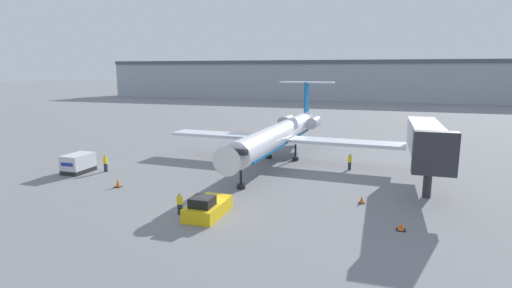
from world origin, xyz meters
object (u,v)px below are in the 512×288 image
worker_near_tug (180,203)px  traffic_cone_left (118,183)px  airplane_main (280,134)px  worker_by_wing (350,161)px  jet_bridge (427,141)px  traffic_cone_right (362,200)px  worker_on_apron (105,163)px  traffic_cone_mid (401,226)px  pushback_tug (208,207)px  luggage_cart (78,163)px

worker_near_tug → traffic_cone_left: (-8.91, 4.65, -0.51)m
airplane_main → worker_by_wing: bearing=-13.9°
worker_by_wing → jet_bridge: size_ratio=0.13×
airplane_main → worker_near_tug: bearing=-98.1°
traffic_cone_right → jet_bridge: (5.21, 6.07, 4.17)m
worker_by_wing → traffic_cone_right: 11.23m
worker_by_wing → worker_near_tug: bearing=-122.0°
worker_on_apron → jet_bridge: bearing=6.6°
worker_by_wing → traffic_cone_right: worker_by_wing is taller
worker_near_tug → traffic_cone_mid: worker_near_tug is taller
worker_by_wing → traffic_cone_mid: worker_by_wing is taller
worker_by_wing → traffic_cone_right: bearing=-80.6°
worker_by_wing → worker_on_apron: worker_on_apron is taller
worker_near_tug → jet_bridge: jet_bridge is taller
airplane_main → traffic_cone_mid: size_ratio=49.23×
worker_by_wing → worker_on_apron: 26.32m
worker_by_wing → traffic_cone_left: (-20.05, -13.15, -0.56)m
worker_near_tug → traffic_cone_left: 10.06m
worker_near_tug → jet_bridge: 22.53m
airplane_main → worker_on_apron: airplane_main is taller
airplane_main → jet_bridge: bearing=-24.7°
airplane_main → pushback_tug: 19.61m
pushback_tug → jet_bridge: (16.11, 12.37, 3.83)m
traffic_cone_right → traffic_cone_mid: bearing=-60.3°
airplane_main → jet_bridge: (15.35, -7.05, 1.20)m
luggage_cart → worker_by_wing: (27.39, 9.81, -0.06)m
traffic_cone_right → airplane_main: bearing=127.7°
luggage_cart → worker_near_tug: (16.25, -7.99, -0.12)m
airplane_main → worker_on_apron: 19.85m
worker_by_wing → traffic_cone_left: bearing=-146.7°
pushback_tug → worker_near_tug: pushback_tug is taller
airplane_main → worker_on_apron: bearing=-147.0°
luggage_cart → pushback_tug: bearing=-22.4°
luggage_cart → traffic_cone_mid: bearing=-11.0°
luggage_cart → traffic_cone_left: size_ratio=4.28×
worker_near_tug → worker_on_apron: size_ratio=0.90×
airplane_main → pushback_tug: airplane_main is taller
worker_near_tug → worker_on_apron: worker_on_apron is taller
luggage_cart → worker_by_wing: size_ratio=1.83×
airplane_main → worker_near_tug: airplane_main is taller
traffic_cone_right → jet_bridge: size_ratio=0.04×
traffic_cone_left → jet_bridge: size_ratio=0.05×
traffic_cone_left → worker_on_apron: bearing=137.0°
airplane_main → worker_by_wing: airplane_main is taller
traffic_cone_mid → jet_bridge: (2.37, 11.05, 4.17)m
luggage_cart → traffic_cone_right: size_ratio=5.30×
luggage_cart → worker_on_apron: 2.78m
worker_by_wing → jet_bridge: bearing=-35.3°
pushback_tug → worker_on_apron: (-15.78, 8.68, 0.36)m
airplane_main → pushback_tug: (-0.76, -19.42, -2.63)m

